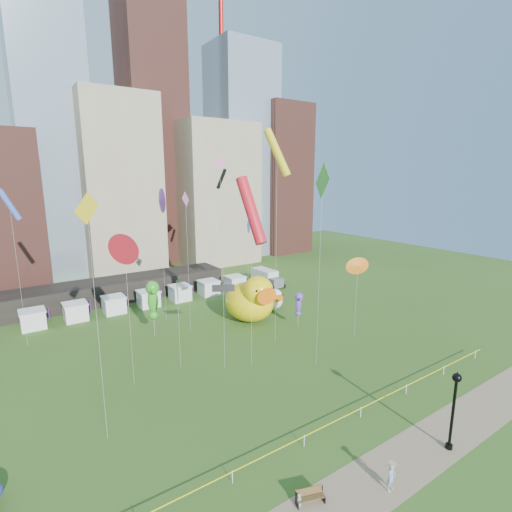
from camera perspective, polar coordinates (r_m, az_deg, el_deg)
ground at (r=31.07m, az=7.13°, el=-26.17°), size 160.00×160.00×0.00m
footpath at (r=28.45m, az=14.88°, el=-30.75°), size 70.00×4.00×0.02m
skyline at (r=81.40m, az=-21.46°, el=12.72°), size 101.00×23.00×68.00m
crane_right at (r=98.80m, az=-4.63°, el=28.18°), size 23.00×1.00×76.00m
pavilion at (r=63.84m, az=-21.67°, el=-4.91°), size 38.00×6.00×3.20m
vendor_tents at (r=59.66m, az=-15.61°, el=-6.14°), size 33.24×2.80×2.40m
caution_tape at (r=30.66m, az=7.16°, el=-25.17°), size 50.00×0.06×0.90m
big_duck at (r=51.17m, az=-0.70°, el=-6.43°), size 6.74×8.78×6.61m
small_duck at (r=56.05m, az=2.45°, el=-6.43°), size 3.71×4.55×3.30m
seahorse_green at (r=47.12m, az=-15.03°, el=-5.90°), size 1.85×2.18×7.02m
seahorse_purple at (r=49.35m, az=6.37°, el=-6.83°), size 1.38×1.54×4.66m
park_bench at (r=27.07m, az=7.99°, el=-31.70°), size 1.82×1.10×0.89m
lamppost at (r=31.69m, az=27.28°, el=-18.72°), size 0.62×0.62×5.99m
box_truck at (r=68.10m, az=1.57°, el=-3.18°), size 2.87×6.61×2.77m
woman at (r=28.50m, az=19.41°, el=-28.52°), size 0.72×0.53×1.82m
toddler at (r=26.85m, az=6.39°, el=-32.27°), size 0.34×0.30×0.82m
kite_0 at (r=36.46m, az=-0.71°, el=6.75°), size 1.69×3.91×19.08m
kite_1 at (r=45.95m, az=-10.36°, el=7.44°), size 1.39×1.18×17.27m
kite_2 at (r=37.58m, az=-4.86°, el=-4.83°), size 2.12×1.29×8.72m
kite_3 at (r=38.33m, az=-11.56°, el=-5.36°), size 0.76×2.11×9.13m
kite_4 at (r=41.92m, az=3.15°, el=15.01°), size 2.75×2.71×23.97m
kite_5 at (r=48.24m, az=-1.21°, el=4.51°), size 1.43×1.61×13.91m
kite_6 at (r=46.48m, az=14.86°, el=-1.47°), size 2.03×0.83×9.73m
kite_7 at (r=50.13m, az=-13.98°, el=7.96°), size 0.95×3.13×17.55m
kite_8 at (r=35.26m, az=-18.90°, el=0.98°), size 1.39×2.60×14.19m
kite_9 at (r=57.04m, az=-5.32°, el=12.72°), size 1.87×0.66×21.88m
kite_10 at (r=58.75m, az=-5.13°, el=11.26°), size 1.39×1.78×20.10m
kite_11 at (r=37.12m, az=9.81°, el=10.53°), size 1.28×3.14×20.29m
kite_12 at (r=27.55m, az=-23.68°, el=5.36°), size 1.80×1.17×18.04m
kite_13 at (r=48.54m, az=-32.71°, el=6.39°), size 2.08×0.81×17.79m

